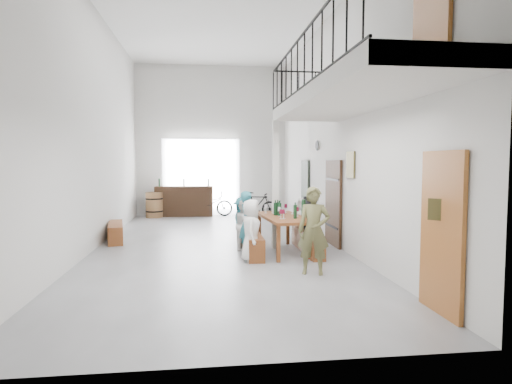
{
  "coord_description": "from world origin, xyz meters",
  "views": [
    {
      "loc": [
        -0.31,
        -9.98,
        1.95
      ],
      "look_at": [
        0.85,
        -0.5,
        1.29
      ],
      "focal_mm": 30.0,
      "sensor_mm": 36.0,
      "label": 1
    }
  ],
  "objects": [
    {
      "name": "tasting_table",
      "position": [
        1.39,
        -0.96,
        0.71
      ],
      "size": [
        1.0,
        2.08,
        0.79
      ],
      "rotation": [
        0.0,
        0.0,
        0.09
      ],
      "color": "brown",
      "rests_on": "ground"
    },
    {
      "name": "bench_inner",
      "position": [
        0.71,
        -0.95,
        0.23
      ],
      "size": [
        0.34,
        1.99,
        0.46
      ],
      "primitive_type": "cube",
      "rotation": [
        0.0,
        0.0,
        -0.01
      ],
      "color": "brown",
      "rests_on": "ground"
    },
    {
      "name": "guest_right_b",
      "position": [
        1.97,
        -0.94,
        0.62
      ],
      "size": [
        0.39,
        1.16,
        1.24
      ],
      "primitive_type": "imported",
      "rotation": [
        0.0,
        0.0,
        -1.59
      ],
      "color": "black",
      "rests_on": "ground"
    },
    {
      "name": "serving_counter",
      "position": [
        -1.02,
        5.65,
        0.54
      ],
      "size": [
        2.08,
        0.66,
        1.08
      ],
      "primitive_type": "cube",
      "rotation": [
        0.0,
        0.0,
        -0.04
      ],
      "color": "#392212",
      "rests_on": "ground"
    },
    {
      "name": "guest_left_d",
      "position": [
        0.57,
        0.01,
        0.57
      ],
      "size": [
        0.57,
        0.81,
        1.13
      ],
      "primitive_type": "imported",
      "rotation": [
        0.0,
        0.0,
        1.79
      ],
      "color": "#26717F",
      "rests_on": "ground"
    },
    {
      "name": "bench_wall",
      "position": [
        1.92,
        -0.97,
        0.23
      ],
      "size": [
        0.28,
        1.99,
        0.46
      ],
      "primitive_type": "cube",
      "rotation": [
        0.0,
        0.0,
        0.01
      ],
      "color": "brown",
      "rests_on": "ground"
    },
    {
      "name": "oak_barrel",
      "position": [
        -2.06,
        5.4,
        0.44
      ],
      "size": [
        0.61,
        0.61,
        0.89
      ],
      "color": "olive",
      "rests_on": "ground"
    },
    {
      "name": "host_standing",
      "position": [
        1.58,
        -2.79,
        0.76
      ],
      "size": [
        0.64,
        0.52,
        1.53
      ],
      "primitive_type": "imported",
      "rotation": [
        0.0,
        0.0,
        -0.31
      ],
      "color": "brown",
      "rests_on": "ground"
    },
    {
      "name": "guest_left_b",
      "position": [
        0.59,
        -1.13,
        0.68
      ],
      "size": [
        0.39,
        0.53,
        1.35
      ],
      "primitive_type": "imported",
      "rotation": [
        0.0,
        0.0,
        1.71
      ],
      "color": "#26717F",
      "rests_on": "ground"
    },
    {
      "name": "guest_left_c",
      "position": [
        0.59,
        -0.56,
        0.56
      ],
      "size": [
        0.55,
        0.63,
        1.11
      ],
      "primitive_type": "imported",
      "rotation": [
        0.0,
        0.0,
        1.3
      ],
      "color": "white",
      "rests_on": "ground"
    },
    {
      "name": "right_wall_decor",
      "position": [
        2.7,
        -1.87,
        1.74
      ],
      "size": [
        0.07,
        8.28,
        5.07
      ],
      "color": "brown",
      "rests_on": "ground"
    },
    {
      "name": "balcony",
      "position": [
        1.98,
        -3.13,
        2.96
      ],
      "size": [
        1.52,
        5.62,
        4.0
      ],
      "color": "silver",
      "rests_on": "ground"
    },
    {
      "name": "floor",
      "position": [
        0.0,
        0.0,
        0.0
      ],
      "size": [
        12.0,
        12.0,
        0.0
      ],
      "primitive_type": "plane",
      "color": "slate",
      "rests_on": "ground"
    },
    {
      "name": "potted_plant",
      "position": [
        2.45,
        0.97,
        0.24
      ],
      "size": [
        0.51,
        0.47,
        0.48
      ],
      "primitive_type": "imported",
      "rotation": [
        0.0,
        0.0,
        0.26
      ],
      "color": "#1E531A",
      "rests_on": "ground"
    },
    {
      "name": "counter_bottles",
      "position": [
        -1.02,
        5.62,
        1.22
      ],
      "size": [
        1.81,
        0.15,
        0.28
      ],
      "color": "black",
      "rests_on": "serving_counter"
    },
    {
      "name": "side_bench",
      "position": [
        -2.5,
        0.9,
        0.22
      ],
      "size": [
        0.63,
        1.59,
        0.44
      ],
      "primitive_type": "cube",
      "rotation": [
        0.0,
        0.0,
        0.19
      ],
      "color": "brown",
      "rests_on": "ground"
    },
    {
      "name": "room_walls",
      "position": [
        0.0,
        0.0,
        3.55
      ],
      "size": [
        12.0,
        12.0,
        12.0
      ],
      "color": "silver",
      "rests_on": "ground"
    },
    {
      "name": "guest_left_a",
      "position": [
        0.61,
        -1.72,
        0.61
      ],
      "size": [
        0.49,
        0.66,
        1.23
      ],
      "primitive_type": "imported",
      "rotation": [
        0.0,
        0.0,
        1.4
      ],
      "color": "white",
      "rests_on": "ground"
    },
    {
      "name": "bicycle_near",
      "position": [
        -0.13,
        5.52,
        0.45
      ],
      "size": [
        1.76,
        0.75,
        0.9
      ],
      "primitive_type": "imported",
      "rotation": [
        0.0,
        0.0,
        1.48
      ],
      "color": "black",
      "rests_on": "ground"
    },
    {
      "name": "bicycle_far",
      "position": [
        1.57,
        5.04,
        0.45
      ],
      "size": [
        1.54,
        0.77,
        0.89
      ],
      "primitive_type": "imported",
      "rotation": [
        0.0,
        0.0,
        1.32
      ],
      "color": "black",
      "rests_on": "ground"
    },
    {
      "name": "tableware",
      "position": [
        1.37,
        -0.93,
        0.93
      ],
      "size": [
        0.66,
        1.19,
        0.35
      ],
      "color": "black",
      "rests_on": "tasting_table"
    },
    {
      "name": "guest_right_a",
      "position": [
        1.89,
        -1.57,
        0.56
      ],
      "size": [
        0.46,
        0.71,
        1.12
      ],
      "primitive_type": "imported",
      "rotation": [
        0.0,
        0.0,
        -1.87
      ],
      "color": "#C13B21",
      "rests_on": "ground"
    },
    {
      "name": "gateway_portal",
      "position": [
        -0.4,
        5.94,
        1.4
      ],
      "size": [
        2.8,
        0.08,
        2.8
      ],
      "primitive_type": "cube",
      "color": "white",
      "rests_on": "ground"
    },
    {
      "name": "guest_right_c",
      "position": [
        2.02,
        -0.17,
        0.56
      ],
      "size": [
        0.51,
        0.63,
        1.12
      ],
      "primitive_type": "imported",
      "rotation": [
        0.0,
        0.0,
        -1.25
      ],
      "color": "white",
      "rests_on": "ground"
    }
  ]
}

